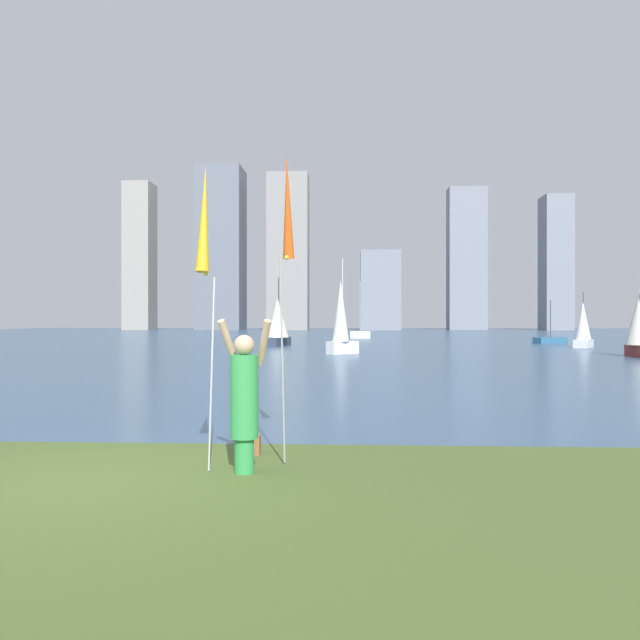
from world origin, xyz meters
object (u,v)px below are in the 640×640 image
(person, at_px, (244,397))
(bag, at_px, (252,445))
(kite_flag_left, at_px, (204,225))
(sailboat_6, at_px, (278,322))
(kite_flag_right, at_px, (287,214))
(sailboat_7, at_px, (341,319))
(sailboat_5, at_px, (360,334))
(sailboat_1, at_px, (550,340))
(sailboat_0, at_px, (640,323))
(sailboat_4, at_px, (583,327))

(person, relative_size, bag, 7.05)
(kite_flag_left, distance_m, sailboat_6, 36.69)
(kite_flag_right, distance_m, sailboat_7, 25.35)
(bag, relative_size, sailboat_5, 0.05)
(kite_flag_right, relative_size, sailboat_1, 1.23)
(kite_flag_left, bearing_deg, person, 25.44)
(sailboat_0, relative_size, sailboat_5, 0.79)
(bag, height_order, sailboat_5, sailboat_5)
(sailboat_4, xyz_separation_m, sailboat_7, (-15.60, -7.98, 0.51))
(person, distance_m, kite_flag_left, 2.13)
(sailboat_6, relative_size, sailboat_7, 0.93)
(bag, xyz_separation_m, sailboat_5, (2.29, 52.69, 0.26))
(kite_flag_left, relative_size, kite_flag_right, 0.92)
(sailboat_1, bearing_deg, kite_flag_left, -112.24)
(bag, bearing_deg, sailboat_5, 87.51)
(kite_flag_right, bearing_deg, sailboat_6, 96.83)
(kite_flag_right, height_order, bag, kite_flag_right)
(bag, xyz_separation_m, sailboat_6, (-3.73, 35.26, 1.53))
(sailboat_1, distance_m, sailboat_4, 7.27)
(sailboat_7, bearing_deg, kite_flag_right, -90.77)
(kite_flag_right, bearing_deg, sailboat_7, 89.23)
(person, bearing_deg, kite_flag_left, -171.73)
(sailboat_1, bearing_deg, bag, -112.41)
(person, height_order, sailboat_0, sailboat_0)
(kite_flag_left, xyz_separation_m, sailboat_4, (16.83, 34.34, -1.65))
(kite_flag_left, xyz_separation_m, bag, (0.37, 1.25, -2.87))
(kite_flag_left, distance_m, kite_flag_right, 1.41)
(sailboat_0, xyz_separation_m, sailboat_5, (-13.38, 29.48, -1.27))
(person, bearing_deg, sailboat_4, 47.19)
(kite_flag_right, distance_m, sailboat_1, 43.66)
(sailboat_7, bearing_deg, sailboat_0, -7.32)
(kite_flag_right, height_order, sailboat_1, kite_flag_right)
(sailboat_0, bearing_deg, kite_flag_left, -123.26)
(kite_flag_left, bearing_deg, sailboat_0, 56.74)
(kite_flag_right, bearing_deg, bag, 158.55)
(sailboat_4, xyz_separation_m, sailboat_5, (-14.16, 19.60, -0.96))
(sailboat_1, bearing_deg, sailboat_5, 139.08)
(kite_flag_right, xyz_separation_m, sailboat_7, (0.34, 25.31, -1.44))
(sailboat_7, bearing_deg, sailboat_6, 114.30)
(sailboat_1, distance_m, sailboat_7, 21.92)
(sailboat_6, bearing_deg, sailboat_7, -65.70)
(bag, relative_size, sailboat_7, 0.05)
(kite_flag_right, xyz_separation_m, sailboat_4, (15.94, 33.29, -1.95))
(sailboat_4, bearing_deg, sailboat_1, 88.79)
(sailboat_6, xyz_separation_m, sailboat_7, (4.59, -10.16, 0.20))
(sailboat_1, bearing_deg, kite_flag_right, -111.68)
(kite_flag_right, xyz_separation_m, sailboat_6, (-4.25, 35.47, -1.64))
(sailboat_4, height_order, sailboat_5, sailboat_5)
(sailboat_7, bearing_deg, sailboat_1, 43.92)
(sailboat_0, height_order, sailboat_1, sailboat_0)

